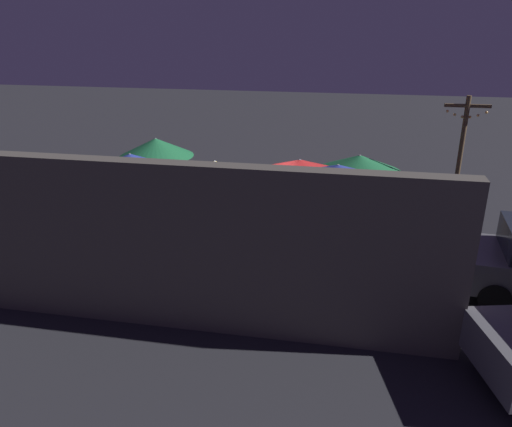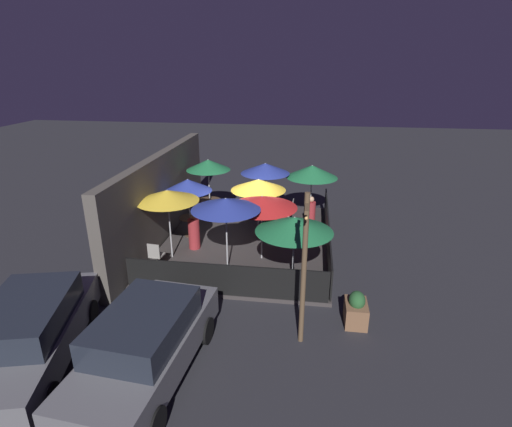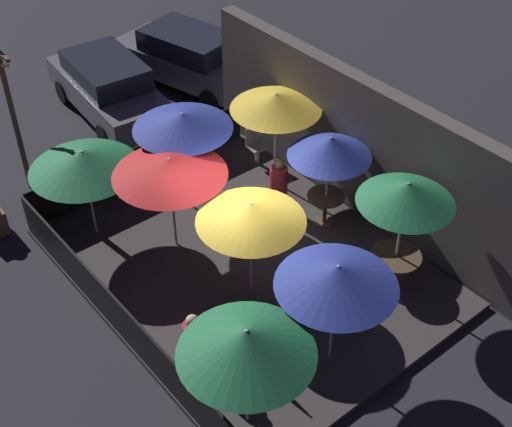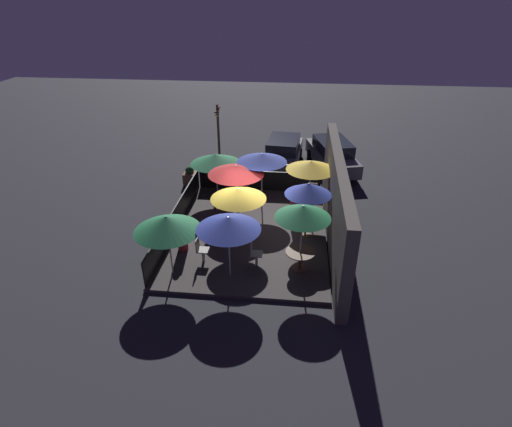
{
  "view_description": "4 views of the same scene",
  "coord_description": "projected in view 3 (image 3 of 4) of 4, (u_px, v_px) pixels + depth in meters",
  "views": [
    {
      "loc": [
        -2.55,
        10.99,
        5.48
      ],
      "look_at": [
        -0.41,
        -0.24,
        1.02
      ],
      "focal_mm": 35.0,
      "sensor_mm": 36.0,
      "label": 1
    },
    {
      "loc": [
        -13.34,
        -2.21,
        6.28
      ],
      "look_at": [
        0.12,
        -0.32,
        1.12
      ],
      "focal_mm": 28.0,
      "sensor_mm": 36.0,
      "label": 2
    },
    {
      "loc": [
        8.34,
        -6.53,
        10.17
      ],
      "look_at": [
        -0.33,
        0.57,
        0.96
      ],
      "focal_mm": 50.0,
      "sensor_mm": 36.0,
      "label": 3
    },
    {
      "loc": [
        13.33,
        1.64,
        8.44
      ],
      "look_at": [
        0.63,
        0.31,
        1.29
      ],
      "focal_mm": 28.0,
      "sensor_mm": 36.0,
      "label": 4
    }
  ],
  "objects": [
    {
      "name": "patio_umbrella_3",
      "position": [
        169.0,
        167.0,
        13.78
      ],
      "size": [
        2.29,
        2.29,
        2.19
      ],
      "color": "#B2B2B7",
      "rests_on": "patio_deck"
    },
    {
      "name": "patio_deck",
      "position": [
        245.0,
        267.0,
        14.6
      ],
      "size": [
        7.72,
        5.95,
        0.12
      ],
      "color": "#383333",
      "rests_on": "ground_plane"
    },
    {
      "name": "parked_car_1",
      "position": [
        189.0,
        58.0,
        20.03
      ],
      "size": [
        4.8,
        2.75,
        1.62
      ],
      "rotation": [
        0.0,
        0.0,
        0.25
      ],
      "color": "#5B5B60",
      "rests_on": "ground_plane"
    },
    {
      "name": "fence_side_left",
      "position": [
        142.0,
        162.0,
        16.54
      ],
      "size": [
        0.05,
        5.75,
        0.95
      ],
      "color": "black",
      "rests_on": "patio_deck"
    },
    {
      "name": "dining_table_0",
      "position": [
        326.0,
        201.0,
        15.22
      ],
      "size": [
        0.81,
        0.81,
        0.75
      ],
      "color": "#4C3828",
      "rests_on": "patio_deck"
    },
    {
      "name": "building_wall",
      "position": [
        361.0,
        148.0,
        15.18
      ],
      "size": [
        9.32,
        0.36,
        3.22
      ],
      "color": "#4C4742",
      "rests_on": "ground_plane"
    },
    {
      "name": "patio_umbrella_5",
      "position": [
        182.0,
        121.0,
        14.69
      ],
      "size": [
        2.11,
        2.11,
        2.38
      ],
      "color": "#B2B2B7",
      "rests_on": "patio_deck"
    },
    {
      "name": "fence_front",
      "position": [
        118.0,
        316.0,
        12.83
      ],
      "size": [
        7.52,
        0.05,
        0.95
      ],
      "color": "black",
      "rests_on": "patio_deck"
    },
    {
      "name": "patio_chair_1",
      "position": [
        255.0,
        346.0,
        12.27
      ],
      "size": [
        0.41,
        0.41,
        0.91
      ],
      "rotation": [
        0.0,
        0.0,
        1.54
      ],
      "color": "gray",
      "rests_on": "patio_deck"
    },
    {
      "name": "dining_table_1",
      "position": [
        395.0,
        260.0,
        13.83
      ],
      "size": [
        1.0,
        1.0,
        0.7
      ],
      "color": "#4C3828",
      "rests_on": "patio_deck"
    },
    {
      "name": "light_post",
      "position": [
        12.0,
        110.0,
        15.45
      ],
      "size": [
        1.1,
        0.12,
        3.74
      ],
      "color": "brown",
      "rests_on": "ground_plane"
    },
    {
      "name": "patio_umbrella_8",
      "position": [
        83.0,
        160.0,
        14.18
      ],
      "size": [
        2.24,
        2.24,
        2.09
      ],
      "color": "#B2B2B7",
      "rests_on": "patio_deck"
    },
    {
      "name": "patio_chair_0",
      "position": [
        338.0,
        298.0,
        13.11
      ],
      "size": [
        0.4,
        0.4,
        0.96
      ],
      "rotation": [
        0.0,
        0.0,
        1.57
      ],
      "color": "gray",
      "rests_on": "patio_deck"
    },
    {
      "name": "patio_umbrella_0",
      "position": [
        330.0,
        147.0,
        14.32
      ],
      "size": [
        1.73,
        1.73,
        2.22
      ],
      "color": "#B2B2B7",
      "rests_on": "patio_deck"
    },
    {
      "name": "ground_plane",
      "position": [
        245.0,
        269.0,
        14.64
      ],
      "size": [
        60.0,
        60.0,
        0.0
      ],
      "primitive_type": "plane",
      "color": "#26262B"
    },
    {
      "name": "patio_umbrella_1",
      "position": [
        407.0,
        193.0,
        12.78
      ],
      "size": [
        1.82,
        1.82,
        2.45
      ],
      "color": "#B2B2B7",
      "rests_on": "patio_deck"
    },
    {
      "name": "patio_chair_2",
      "position": [
        255.0,
        144.0,
        17.04
      ],
      "size": [
        0.44,
        0.44,
        0.93
      ],
      "rotation": [
        0.0,
        0.0,
        -0.11
      ],
      "color": "gray",
      "rests_on": "patio_deck"
    },
    {
      "name": "patio_umbrella_2",
      "position": [
        251.0,
        212.0,
        12.79
      ],
      "size": [
        2.04,
        2.04,
        2.16
      ],
      "color": "#B2B2B7",
      "rests_on": "patio_deck"
    },
    {
      "name": "parked_car_0",
      "position": [
        108.0,
        87.0,
        18.76
      ],
      "size": [
        4.46,
        2.07,
        1.62
      ],
      "rotation": [
        0.0,
        0.0,
        -0.09
      ],
      "color": "#5B5B60",
      "rests_on": "ground_plane"
    },
    {
      "name": "patio_umbrella_4",
      "position": [
        276.0,
        101.0,
        15.34
      ],
      "size": [
        2.02,
        2.02,
        2.36
      ],
      "color": "#B2B2B7",
      "rests_on": "patio_deck"
    },
    {
      "name": "patio_umbrella_7",
      "position": [
        337.0,
        276.0,
        11.44
      ],
      "size": [
        2.06,
        2.06,
        2.23
      ],
      "color": "#B2B2B7",
      "rests_on": "patio_deck"
    },
    {
      "name": "patron_0",
      "position": [
        278.0,
        187.0,
        15.62
      ],
      "size": [
        0.4,
        0.4,
        1.31
      ],
      "rotation": [
        0.0,
        0.0,
        6.28
      ],
      "color": "maroon",
      "rests_on": "patio_deck"
    },
    {
      "name": "patron_1",
      "position": [
        194.0,
        345.0,
        12.18
      ],
      "size": [
        0.46,
        0.46,
        1.3
      ],
      "rotation": [
        0.0,
        0.0,
        1.86
      ],
      "color": "maroon",
      "rests_on": "patio_deck"
    },
    {
      "name": "patio_umbrella_6",
      "position": [
        246.0,
        342.0,
        10.49
      ],
      "size": [
        2.15,
        2.15,
        2.19
      ],
      "color": "#B2B2B7",
      "rests_on": "patio_deck"
    }
  ]
}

